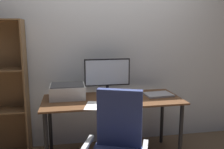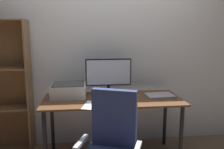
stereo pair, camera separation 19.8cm
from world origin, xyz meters
The scene contains 9 objects.
back_wall centered at (0.00, 0.50, 1.30)m, with size 6.40×0.10×2.60m, color silver.
desk centered at (0.00, 0.00, 0.65)m, with size 1.59×0.67×0.74m.
monitor centered at (-0.03, 0.19, 0.99)m, with size 0.56×0.20×0.44m.
keyboard centered at (-0.02, -0.17, 0.75)m, with size 0.29×0.11×0.02m, color silver.
mouse centered at (0.17, -0.17, 0.76)m, with size 0.06×0.10×0.03m, color black.
coffee_mug centered at (0.07, 0.03, 0.78)m, with size 0.10×0.09×0.09m.
laptop centered at (0.57, 0.03, 0.75)m, with size 0.32×0.23×0.02m, color #99999E.
printer centered at (-0.51, 0.13, 0.82)m, with size 0.40×0.34×0.16m.
paper_sheet centered at (-0.22, -0.22, 0.74)m, with size 0.21×0.30×0.00m, color white.
Camera 2 is at (-0.29, -2.62, 1.51)m, focal length 37.99 mm.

